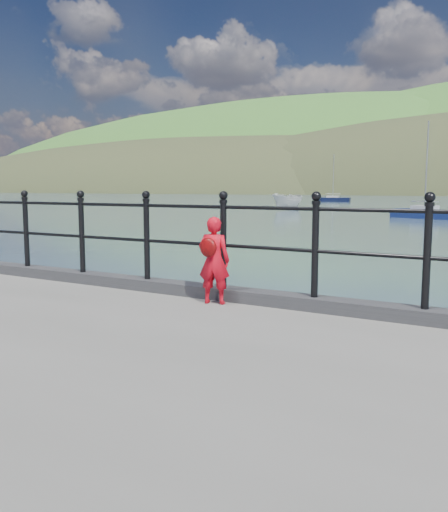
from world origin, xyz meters
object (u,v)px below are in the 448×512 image
Objects in this scene: railing at (183,231)px; child at (214,260)px; sailboat_left at (333,200)px; sailboat_port at (424,214)px; launch_white at (287,202)px.

railing is 17.31× the size of child.
railing is 0.76m from child.
railing is at bearing -39.47° from child.
sailboat_port is (22.12, -42.67, 0.00)m from sailboat_left.
launch_white is at bearing 171.91° from sailboat_port.
railing reaches higher than child.
launch_white is at bearing 112.25° from railing.
railing is 38.34m from sailboat_port.
sailboat_port is at bearing -98.24° from child.
launch_white is at bearing -87.62° from sailboat_left.
railing is at bearing -53.81° from launch_white.
sailboat_left reaches higher than launch_white.
launch_white is 0.60× the size of sailboat_port.
sailboat_left reaches higher than railing.
sailboat_left is at bearing -86.73° from child.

